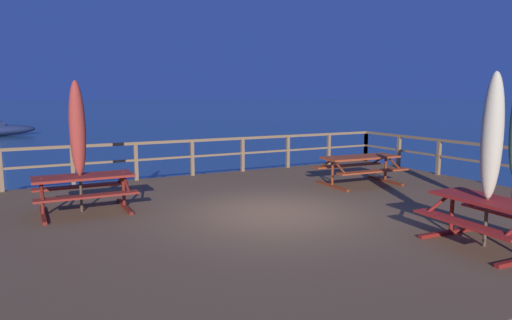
# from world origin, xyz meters

# --- Properties ---
(ground_plane) EXTENTS (600.00, 600.00, 0.00)m
(ground_plane) POSITION_xyz_m (0.00, 0.00, 0.00)
(ground_plane) COLOR navy
(wooden_deck) EXTENTS (13.62, 10.11, 0.78)m
(wooden_deck) POSITION_xyz_m (0.00, 0.00, 0.39)
(wooden_deck) COLOR brown
(wooden_deck) RESTS_ON ground
(railing_waterside_far) EXTENTS (13.42, 0.10, 1.09)m
(railing_waterside_far) POSITION_xyz_m (0.00, 4.90, 1.52)
(railing_waterside_far) COLOR brown
(railing_waterside_far) RESTS_ON wooden_deck
(railing_side_right) EXTENTS (0.10, 9.91, 1.09)m
(railing_side_right) POSITION_xyz_m (6.66, 0.00, 1.51)
(railing_side_right) COLOR brown
(railing_side_right) RESTS_ON wooden_deck
(picnic_table_back_right) EXTENTS (1.49, 1.87, 0.78)m
(picnic_table_back_right) POSITION_xyz_m (2.03, -3.36, 1.33)
(picnic_table_back_right) COLOR maroon
(picnic_table_back_right) RESTS_ON wooden_deck
(picnic_table_mid_centre) EXTENTS (1.95, 1.40, 0.78)m
(picnic_table_mid_centre) POSITION_xyz_m (-3.41, 1.86, 1.33)
(picnic_table_mid_centre) COLOR maroon
(picnic_table_mid_centre) RESTS_ON wooden_deck
(picnic_table_mid_right) EXTENTS (2.18, 1.50, 0.78)m
(picnic_table_mid_right) POSITION_xyz_m (3.56, 1.55, 1.34)
(picnic_table_mid_right) COLOR #993819
(picnic_table_mid_right) RESTS_ON wooden_deck
(patio_umbrella_tall_mid_left) EXTENTS (0.32, 0.32, 2.76)m
(patio_umbrella_tall_mid_left) POSITION_xyz_m (1.98, -3.35, 2.53)
(patio_umbrella_tall_mid_left) COLOR #4C3828
(patio_umbrella_tall_mid_left) RESTS_ON wooden_deck
(patio_umbrella_tall_mid_right) EXTENTS (0.32, 0.32, 2.69)m
(patio_umbrella_tall_mid_right) POSITION_xyz_m (-3.46, 1.93, 2.49)
(patio_umbrella_tall_mid_right) COLOR #4C3828
(patio_umbrella_tall_mid_right) RESTS_ON wooden_deck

